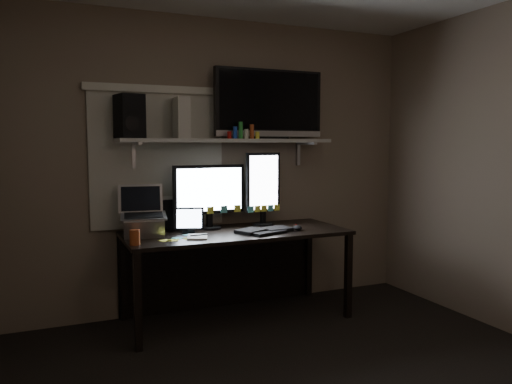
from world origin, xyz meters
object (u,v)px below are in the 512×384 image
monitor_landscape (209,196)px  tablet (189,220)px  desk (231,250)px  keyboard (264,230)px  tv (269,104)px  game_console (181,118)px  monitor_portrait (263,188)px  mouse (298,228)px  cup (135,237)px  laptop (144,211)px  speaker (129,116)px

monitor_landscape → tablet: 0.30m
desk → keyboard: bearing=-50.1°
tv → game_console: bearing=-178.5°
monitor_portrait → mouse: 0.49m
cup → tv: size_ratio=0.11×
keyboard → tv: bearing=41.3°
cup → tv: bearing=20.0°
monitor_portrait → cup: (-1.18, -0.43, -0.27)m
monitor_landscape → laptop: monitor_landscape is taller
desk → tv: 1.29m
tablet → speaker: bearing=-177.0°
laptop → game_console: game_console is taller
monitor_portrait → tv: size_ratio=0.65×
monitor_landscape → speaker: speaker is taller
mouse → speaker: speaker is taller
monitor_landscape → keyboard: (0.36, -0.31, -0.26)m
mouse → tv: (-0.09, 0.36, 1.03)m
tablet → tv: bearing=29.5°
monitor_landscape → cup: (-0.69, -0.43, -0.22)m
speaker → monitor_portrait: bearing=-11.3°
mouse → tablet: (-0.86, 0.23, 0.08)m
monitor_landscape → cup: 0.84m
monitor_landscape → game_console: size_ratio=1.91×
tablet → keyboard: bearing=0.5°
monitor_portrait → tv: 0.73m
monitor_landscape → speaker: (-0.64, 0.00, 0.64)m
laptop → keyboard: bearing=-3.1°
game_console → cup: bearing=-132.6°
tv → laptop: bearing=-173.5°
keyboard → laptop: bearing=149.7°
tablet → monitor_landscape: bearing=48.9°
tablet → laptop: size_ratio=0.61×
monitor_landscape → game_console: bearing=177.6°
monitor_landscape → keyboard: size_ratio=1.36×
monitor_portrait → tv: bearing=12.2°
monitor_landscape → tv: 0.95m
cup → speaker: speaker is taller
tablet → cup: (-0.48, -0.31, -0.05)m
tv → game_console: size_ratio=3.02×
keyboard → cup: 1.06m
laptop → cup: laptop is taller
desk → monitor_portrait: 0.60m
tv → speaker: 1.20m
tablet → speaker: speaker is taller
tv → monitor_portrait: bearing=-163.6°
monitor_portrait → keyboard: size_ratio=1.40×
tablet → cup: 0.57m
desk → tv: size_ratio=1.82×
monitor_landscape → game_console: (-0.24, -0.01, 0.64)m
tablet → game_console: bearing=122.0°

